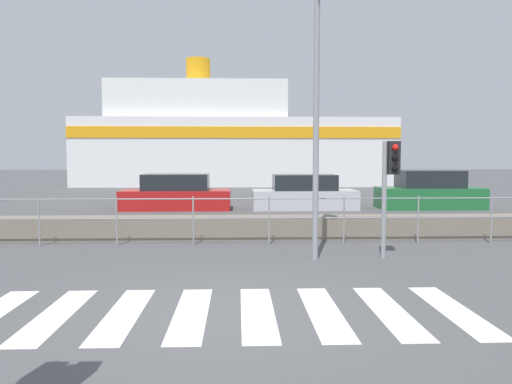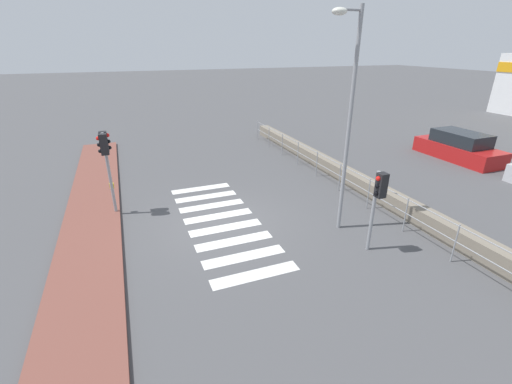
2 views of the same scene
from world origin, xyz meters
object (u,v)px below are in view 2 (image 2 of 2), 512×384
traffic_light_far (378,195)px  streetlamp (347,105)px  traffic_light_near (105,152)px  parked_car_red (459,147)px

traffic_light_far → streetlamp: 2.68m
traffic_light_near → traffic_light_far: 8.62m
traffic_light_far → parked_car_red: size_ratio=0.56×
parked_car_red → streetlamp: bearing=-68.3°
traffic_light_near → streetlamp: (3.70, 6.65, 1.68)m
streetlamp → parked_car_red: 11.52m
traffic_light_near → streetlamp: bearing=60.9°
streetlamp → parked_car_red: bearing=111.7°
traffic_light_far → parked_car_red: traffic_light_far is taller
traffic_light_near → parked_car_red: traffic_light_near is taller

